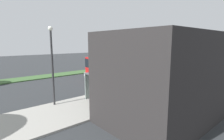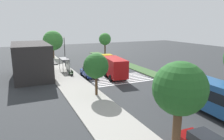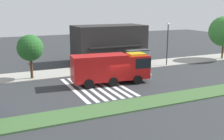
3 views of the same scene
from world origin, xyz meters
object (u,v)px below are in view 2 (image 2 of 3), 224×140
(transit_bus, at_px, (212,94))
(sidewalk_tree_far_west, at_px, (180,90))
(bus_stop_shelter, at_px, (66,62))
(street_lamp, at_px, (65,49))
(bench_near_shelter, at_px, (71,73))
(sidewalk_tree_center, at_px, (53,41))
(median_tree_west, at_px, (105,39))
(fire_truck, at_px, (112,65))
(sidewalk_tree_west, at_px, (96,66))
(parked_car_mid, at_px, (89,72))

(transit_bus, bearing_deg, sidewalk_tree_far_west, -59.54)
(bus_stop_shelter, xyz_separation_m, street_lamp, (4.49, -0.80, 2.03))
(bench_near_shelter, bearing_deg, street_lamp, -5.45)
(sidewalk_tree_center, distance_m, median_tree_west, 13.93)
(fire_truck, distance_m, transit_bus, 18.74)
(sidewalk_tree_west, bearing_deg, sidewalk_tree_center, 0.00)
(transit_bus, bearing_deg, sidewalk_tree_west, -135.60)
(median_tree_west, bearing_deg, transit_bus, 173.39)
(parked_car_mid, xyz_separation_m, bus_stop_shelter, (6.14, 2.60, 0.99))
(transit_bus, relative_size, bus_stop_shelter, 2.92)
(bus_stop_shelter, height_order, median_tree_west, median_tree_west)
(parked_car_mid, bearing_deg, bus_stop_shelter, 22.38)
(transit_bus, bearing_deg, fire_truck, -168.25)
(transit_bus, bearing_deg, parked_car_mid, -158.23)
(sidewalk_tree_west, height_order, sidewalk_tree_center, sidewalk_tree_center)
(street_lamp, relative_size, median_tree_west, 0.99)
(fire_truck, height_order, median_tree_west, median_tree_west)
(fire_truck, relative_size, bus_stop_shelter, 2.73)
(sidewalk_tree_far_west, xyz_separation_m, sidewalk_tree_west, (14.92, -0.00, -1.28))
(parked_car_mid, distance_m, street_lamp, 11.20)
(sidewalk_tree_far_west, bearing_deg, median_tree_west, -17.14)
(bench_near_shelter, xyz_separation_m, sidewalk_tree_west, (-11.69, -0.41, 3.37))
(sidewalk_tree_west, xyz_separation_m, median_tree_west, (29.26, -13.63, 0.97))
(sidewalk_tree_center, bearing_deg, fire_truck, -165.67)
(bus_stop_shelter, distance_m, street_lamp, 4.99)
(fire_truck, xyz_separation_m, sidewalk_tree_west, (-8.38, 6.06, 1.95))
(bus_stop_shelter, xyz_separation_m, sidewalk_tree_center, (16.42, -0.40, 2.91))
(bench_near_shelter, distance_m, sidewalk_tree_west, 12.18)
(sidewalk_tree_far_west, xyz_separation_m, sidewalk_tree_center, (47.04, 0.00, -0.43))
(sidewalk_tree_far_west, bearing_deg, bus_stop_shelter, 0.75)
(transit_bus, distance_m, bus_stop_shelter, 27.49)
(transit_bus, distance_m, sidewalk_tree_far_west, 10.74)
(transit_bus, relative_size, street_lamp, 1.59)
(bus_stop_shelter, bearing_deg, sidewalk_tree_far_west, -179.25)
(parked_car_mid, distance_m, sidewalk_tree_west, 10.27)
(transit_bus, height_order, street_lamp, street_lamp)
(fire_truck, distance_m, bench_near_shelter, 7.41)
(street_lamp, distance_m, sidewalk_tree_far_west, 35.14)
(fire_truck, bearing_deg, transit_bus, -164.28)
(sidewalk_tree_center, xyz_separation_m, median_tree_west, (-2.86, -13.63, 0.13))
(bus_stop_shelter, bearing_deg, transit_bus, -159.85)
(transit_bus, distance_m, bench_near_shelter, 23.82)
(sidewalk_tree_center, bearing_deg, sidewalk_tree_west, -180.00)
(street_lamp, bearing_deg, transit_bus, -164.03)
(bench_near_shelter, bearing_deg, sidewalk_tree_west, -177.99)
(parked_car_mid, distance_m, transit_bus, 20.86)
(fire_truck, distance_m, street_lamp, 13.23)
(street_lamp, xyz_separation_m, sidewalk_tree_west, (-20.19, 0.40, 0.04))
(street_lamp, bearing_deg, parked_car_mid, -170.39)
(parked_car_mid, xyz_separation_m, transit_bus, (-19.66, -6.87, 1.17))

